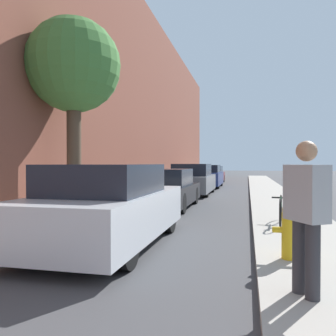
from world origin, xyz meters
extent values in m
plane|color=#3D3D3F|center=(0.00, 16.00, 0.00)|extent=(120.00, 120.00, 0.00)
cube|color=#9E998E|center=(-2.90, 16.00, 0.06)|extent=(2.00, 52.00, 0.12)
cube|color=#9E998E|center=(2.90, 16.00, 0.06)|extent=(2.00, 52.00, 0.12)
cube|color=brown|center=(-4.25, 16.00, 5.38)|extent=(0.70, 52.00, 10.76)
cylinder|color=black|center=(-1.65, 8.07, 0.36)|extent=(0.22, 0.72, 0.72)
cylinder|color=black|center=(0.04, 8.07, 0.36)|extent=(0.22, 0.72, 0.72)
cylinder|color=black|center=(-1.65, 5.30, 0.36)|extent=(0.22, 0.72, 0.72)
cylinder|color=black|center=(0.04, 5.30, 0.36)|extent=(0.22, 0.72, 0.72)
cube|color=silver|center=(-0.80, 6.69, 0.60)|extent=(1.92, 4.47, 0.80)
cube|color=black|center=(-0.80, 6.51, 1.27)|extent=(1.69, 2.32, 0.54)
cylinder|color=black|center=(-1.78, 13.62, 0.32)|extent=(0.22, 0.64, 0.64)
cylinder|color=black|center=(-0.21, 13.62, 0.32)|extent=(0.22, 0.64, 0.64)
cylinder|color=black|center=(-1.78, 10.96, 0.32)|extent=(0.22, 0.64, 0.64)
cylinder|color=black|center=(-0.21, 10.96, 0.32)|extent=(0.22, 0.64, 0.64)
cube|color=black|center=(-1.00, 12.29, 0.49)|extent=(1.78, 4.29, 0.62)
cube|color=black|center=(-1.00, 12.12, 1.08)|extent=(1.57, 2.23, 0.57)
cylinder|color=black|center=(-1.74, 19.07, 0.33)|extent=(0.22, 0.65, 0.65)
cylinder|color=black|center=(-0.08, 19.07, 0.33)|extent=(0.22, 0.65, 0.65)
cylinder|color=black|center=(-1.74, 16.23, 0.33)|extent=(0.22, 0.65, 0.65)
cylinder|color=black|center=(-0.08, 16.23, 0.33)|extent=(0.22, 0.65, 0.65)
cube|color=slate|center=(-0.91, 17.65, 0.57)|extent=(1.89, 4.58, 0.77)
cube|color=black|center=(-0.91, 17.47, 1.24)|extent=(1.66, 2.38, 0.58)
cylinder|color=black|center=(-1.68, 24.36, 0.34)|extent=(0.22, 0.67, 0.67)
cylinder|color=black|center=(0.00, 24.36, 0.34)|extent=(0.22, 0.67, 0.67)
cylinder|color=black|center=(-1.68, 21.58, 0.34)|extent=(0.22, 0.67, 0.67)
cylinder|color=black|center=(0.00, 21.58, 0.34)|extent=(0.22, 0.67, 0.67)
cube|color=navy|center=(-0.84, 22.97, 0.58)|extent=(1.91, 4.47, 0.80)
cube|color=black|center=(-0.84, 22.79, 1.22)|extent=(1.68, 2.33, 0.48)
cylinder|color=black|center=(-1.72, 29.38, 0.30)|extent=(0.22, 0.60, 0.60)
cylinder|color=black|center=(-0.19, 29.38, 0.30)|extent=(0.22, 0.60, 0.60)
cylinder|color=black|center=(-1.72, 26.66, 0.30)|extent=(0.22, 0.60, 0.60)
cylinder|color=black|center=(-0.19, 26.66, 0.30)|extent=(0.22, 0.60, 0.60)
cube|color=maroon|center=(-0.96, 28.02, 0.50)|extent=(1.74, 4.40, 0.66)
cube|color=black|center=(-0.96, 27.84, 1.09)|extent=(1.53, 2.29, 0.53)
cylinder|color=#4C3A2B|center=(-2.99, 9.38, 1.86)|extent=(0.40, 0.40, 3.47)
sphere|color=#3D7033|center=(-2.99, 9.38, 4.32)|extent=(2.63, 2.63, 2.63)
cylinder|color=gold|center=(2.39, 5.99, 0.47)|extent=(0.23, 0.23, 0.70)
sphere|color=gold|center=(2.39, 5.99, 0.86)|extent=(0.22, 0.22, 0.22)
cylinder|color=gold|center=(2.22, 5.99, 0.55)|extent=(0.15, 0.09, 0.09)
cylinder|color=gold|center=(2.56, 5.99, 0.55)|extent=(0.15, 0.09, 0.09)
cylinder|color=#2D2D33|center=(2.44, 4.43, 0.53)|extent=(0.21, 0.21, 0.81)
cylinder|color=#2D2D33|center=(2.34, 4.61, 0.53)|extent=(0.21, 0.21, 0.81)
cube|color=#999EA3|center=(2.39, 4.52, 1.24)|extent=(0.46, 0.54, 0.61)
sphere|color=tan|center=(2.39, 4.52, 1.69)|extent=(0.22, 0.22, 0.22)
torus|color=black|center=(2.59, 9.53, 0.45)|extent=(0.11, 0.65, 0.65)
torus|color=black|center=(2.49, 8.58, 0.45)|extent=(0.11, 0.65, 0.65)
cube|color=#2D7547|center=(2.54, 9.06, 0.59)|extent=(0.12, 0.80, 0.04)
cylinder|color=#2D7547|center=(2.52, 8.89, 0.68)|extent=(0.04, 0.04, 0.18)
cube|color=black|center=(2.58, 9.45, 0.71)|extent=(0.44, 0.08, 0.04)
camera|label=1|loc=(1.77, 0.58, 1.56)|focal=36.66mm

